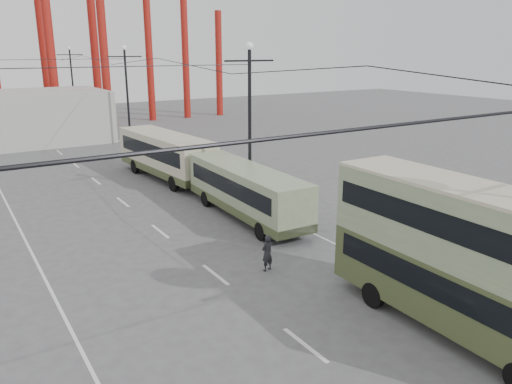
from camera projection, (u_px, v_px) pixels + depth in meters
road_markings at (138, 212)px, 28.42m from camera, size 12.52×120.00×0.01m
lamp_post_mid at (250, 125)px, 29.07m from camera, size 3.20×0.44×9.32m
lamp_post_far at (127, 96)px, 46.96m from camera, size 3.20×0.44×9.32m
lamp_post_distant at (73, 84)px, 64.84m from camera, size 3.20×0.44×9.32m
double_decker_bus at (461, 253)px, 15.57m from camera, size 2.50×9.26×4.95m
single_decker_green at (246, 190)px, 27.03m from camera, size 2.63×10.01×2.81m
single_decker_cream at (166, 154)px, 35.27m from camera, size 3.36×10.40×3.18m
pedestrian at (267, 253)px, 20.66m from camera, size 0.64×0.50×1.57m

